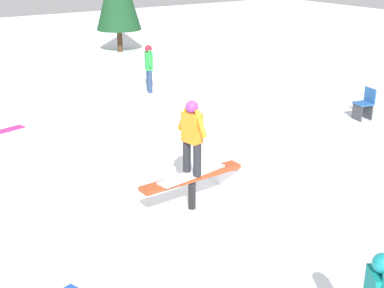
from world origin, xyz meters
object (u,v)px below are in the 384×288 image
object	(u,v)px
loose_snowboard_magenta	(1,132)
folding_chair	(365,105)
main_rider_on_rail	(192,139)
bystander_green	(149,66)
rail_feature	(192,180)

from	to	relation	value
loose_snowboard_magenta	folding_chair	xyz separation A→B (m)	(-8.75, 4.50, 0.40)
main_rider_on_rail	bystander_green	size ratio (longest dim) A/B	0.95
bystander_green	folding_chair	world-z (taller)	bystander_green
loose_snowboard_magenta	main_rider_on_rail	bearing A→B (deg)	-88.79
rail_feature	main_rider_on_rail	xyz separation A→B (m)	(0.00, 0.00, 0.80)
rail_feature	main_rider_on_rail	distance (m)	0.80
loose_snowboard_magenta	rail_feature	bearing A→B (deg)	-88.79
rail_feature	folding_chair	xyz separation A→B (m)	(-6.98, -1.82, -0.15)
rail_feature	folding_chair	world-z (taller)	folding_chair
rail_feature	folding_chair	size ratio (longest dim) A/B	2.38
main_rider_on_rail	folding_chair	bearing A→B (deg)	-174.93
main_rider_on_rail	folding_chair	distance (m)	7.28
bystander_green	loose_snowboard_magenta	world-z (taller)	bystander_green
main_rider_on_rail	loose_snowboard_magenta	world-z (taller)	main_rider_on_rail
rail_feature	bystander_green	xyz separation A→B (m)	(-3.47, -7.74, 0.30)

